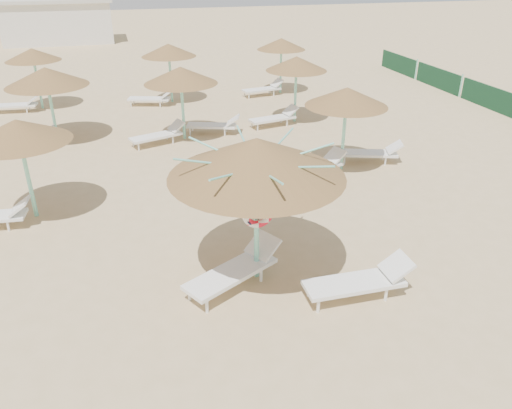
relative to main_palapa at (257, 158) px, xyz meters
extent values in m
plane|color=tan|center=(-0.33, -0.06, -2.76)|extent=(120.00, 120.00, 0.00)
cylinder|color=#7FDDC5|center=(0.00, 0.00, -1.43)|extent=(0.11, 0.11, 2.65)
cone|color=olive|center=(0.00, 0.00, 0.01)|extent=(3.53, 3.53, 0.80)
cylinder|color=#7FDDC5|center=(0.00, 0.00, -0.26)|extent=(0.20, 0.20, 0.12)
cylinder|color=#7FDDC5|center=(0.81, 0.00, -0.03)|extent=(1.60, 0.04, 0.40)
cylinder|color=#7FDDC5|center=(0.57, 0.58, -0.03)|extent=(1.16, 1.16, 0.40)
cylinder|color=#7FDDC5|center=(0.00, 0.81, -0.03)|extent=(0.04, 1.60, 0.40)
cylinder|color=#7FDDC5|center=(-0.57, 0.58, -0.03)|extent=(1.16, 1.16, 0.40)
cylinder|color=#7FDDC5|center=(-0.81, 0.00, -0.03)|extent=(1.60, 0.04, 0.40)
cylinder|color=#7FDDC5|center=(-0.57, -0.57, -0.03)|extent=(1.16, 1.16, 0.40)
cylinder|color=#7FDDC5|center=(0.00, -0.81, -0.03)|extent=(0.04, 1.60, 0.40)
cylinder|color=#7FDDC5|center=(0.57, -0.57, -0.03)|extent=(1.16, 1.16, 0.40)
torus|color=red|center=(0.00, -0.10, -1.16)|extent=(0.67, 0.15, 0.67)
cylinder|color=white|center=(-1.27, -0.94, -2.60)|extent=(0.07, 0.07, 0.31)
cylinder|color=white|center=(-1.54, -0.46, -2.60)|extent=(0.07, 0.07, 0.31)
cylinder|color=white|center=(0.04, -0.21, -2.60)|extent=(0.07, 0.07, 0.31)
cylinder|color=white|center=(-0.23, 0.27, -2.60)|extent=(0.07, 0.07, 0.31)
cube|color=white|center=(-0.63, -0.27, -2.40)|extent=(2.18, 1.63, 0.09)
cube|color=white|center=(0.19, 0.19, -2.14)|extent=(0.79, 0.84, 0.40)
cylinder|color=white|center=(0.83, -1.52, -2.61)|extent=(0.06, 0.06, 0.30)
cylinder|color=white|center=(0.84, -0.98, -2.61)|extent=(0.06, 0.06, 0.30)
cylinder|color=white|center=(2.29, -1.53, -2.61)|extent=(0.06, 0.06, 0.30)
cylinder|color=white|center=(2.30, -0.99, -2.61)|extent=(0.06, 0.06, 0.30)
cube|color=white|center=(1.70, -1.26, -2.41)|extent=(2.06, 0.69, 0.09)
cube|color=white|center=(2.62, -1.27, -2.15)|extent=(0.53, 0.65, 0.39)
cylinder|color=#7FDDC5|center=(-4.96, 4.27, -1.61)|extent=(0.11, 0.11, 2.30)
cone|color=olive|center=(-4.96, 4.27, -0.37)|extent=(2.55, 2.55, 0.57)
cylinder|color=#7FDDC5|center=(-4.96, 4.27, -0.61)|extent=(0.20, 0.20, 0.12)
cylinder|color=white|center=(-5.54, 3.57, -2.62)|extent=(0.06, 0.06, 0.28)
cylinder|color=white|center=(-5.49, 4.07, -2.62)|extent=(0.06, 0.06, 0.28)
cube|color=white|center=(-5.22, 3.79, -2.20)|extent=(0.54, 0.64, 0.36)
cylinder|color=#7FDDC5|center=(-4.87, 10.48, -1.61)|extent=(0.11, 0.11, 2.30)
cone|color=olive|center=(-4.87, 10.48, -0.36)|extent=(2.90, 2.90, 0.65)
cylinder|color=#7FDDC5|center=(-4.87, 10.48, -0.61)|extent=(0.20, 0.20, 0.12)
cylinder|color=white|center=(-6.71, 10.48, -2.62)|extent=(0.06, 0.06, 0.28)
cylinder|color=white|center=(-5.47, 9.73, -2.62)|extent=(0.06, 0.06, 0.28)
cylinder|color=white|center=(-5.38, 10.22, -2.62)|extent=(0.06, 0.06, 0.28)
cube|color=white|center=(-5.97, 10.08, -2.44)|extent=(1.98, 0.97, 0.08)
cube|color=white|center=(-5.13, 9.92, -2.20)|extent=(0.59, 0.68, 0.36)
cylinder|color=#7FDDC5|center=(-5.87, 15.35, -1.61)|extent=(0.11, 0.11, 2.30)
cone|color=olive|center=(-5.87, 15.35, -0.38)|extent=(2.35, 2.35, 0.53)
cylinder|color=#7FDDC5|center=(-5.87, 15.35, -0.61)|extent=(0.20, 0.20, 0.12)
cylinder|color=white|center=(-6.45, 14.65, -2.62)|extent=(0.06, 0.06, 0.28)
cylinder|color=white|center=(-6.40, 15.15, -2.62)|extent=(0.06, 0.06, 0.28)
cube|color=white|center=(-6.97, 14.95, -2.44)|extent=(1.95, 0.79, 0.08)
cube|color=white|center=(-6.12, 14.87, -2.20)|extent=(0.54, 0.64, 0.36)
cylinder|color=#7FDDC5|center=(-0.22, 9.47, -1.61)|extent=(0.11, 0.11, 2.30)
cone|color=olive|center=(-0.22, 9.47, -0.37)|extent=(2.68, 2.68, 0.60)
cylinder|color=#7FDDC5|center=(-0.22, 9.47, -0.61)|extent=(0.20, 0.20, 0.12)
cylinder|color=white|center=(-1.99, 8.57, -2.62)|extent=(0.06, 0.06, 0.28)
cylinder|color=white|center=(-2.16, 9.04, -2.62)|extent=(0.06, 0.06, 0.28)
cylinder|color=white|center=(-0.72, 9.02, -2.62)|extent=(0.06, 0.06, 0.28)
cylinder|color=white|center=(-0.88, 9.49, -2.62)|extent=(0.06, 0.06, 0.28)
cube|color=white|center=(-1.32, 9.07, -2.44)|extent=(2.00, 1.21, 0.08)
cube|color=white|center=(-0.52, 9.35, -2.20)|extent=(0.66, 0.73, 0.36)
cylinder|color=white|center=(0.04, 9.80, -2.62)|extent=(0.06, 0.06, 0.28)
cylinder|color=white|center=(0.21, 10.27, -2.62)|extent=(0.06, 0.06, 0.28)
cylinder|color=white|center=(1.32, 9.35, -2.62)|extent=(0.06, 0.06, 0.28)
cylinder|color=white|center=(1.48, 9.83, -2.62)|extent=(0.06, 0.06, 0.28)
cube|color=white|center=(0.88, 9.77, -2.44)|extent=(2.00, 1.21, 0.08)
cube|color=white|center=(1.68, 9.49, -2.20)|extent=(0.66, 0.73, 0.36)
cylinder|color=#7FDDC5|center=(-0.04, 14.88, -1.61)|extent=(0.11, 0.11, 2.30)
cone|color=olive|center=(-0.04, 14.88, -0.37)|extent=(2.49, 2.49, 0.56)
cylinder|color=#7FDDC5|center=(-0.04, 14.88, -0.61)|extent=(0.20, 0.20, 0.12)
cylinder|color=white|center=(-1.97, 14.47, -2.62)|extent=(0.06, 0.06, 0.28)
cylinder|color=white|center=(-1.83, 14.95, -2.62)|extent=(0.06, 0.06, 0.28)
cylinder|color=white|center=(-0.68, 14.08, -2.62)|extent=(0.06, 0.06, 0.28)
cylinder|color=white|center=(-0.54, 14.55, -2.62)|extent=(0.06, 0.06, 0.28)
cube|color=white|center=(-1.14, 14.48, -2.44)|extent=(2.00, 1.15, 0.08)
cube|color=white|center=(-0.32, 14.23, -2.20)|extent=(0.64, 0.72, 0.36)
cylinder|color=#7FDDC5|center=(4.28, 5.11, -1.61)|extent=(0.11, 0.11, 2.30)
cone|color=olive|center=(4.28, 5.11, -0.37)|extent=(2.56, 2.56, 0.58)
cylinder|color=#7FDDC5|center=(4.28, 5.11, -0.61)|extent=(0.20, 0.20, 0.12)
cylinder|color=white|center=(2.50, 4.22, -2.62)|extent=(0.06, 0.06, 0.28)
cylinder|color=white|center=(2.34, 4.69, -2.62)|extent=(0.06, 0.06, 0.28)
cylinder|color=white|center=(3.78, 4.65, -2.62)|extent=(0.06, 0.06, 0.28)
cylinder|color=white|center=(3.62, 5.12, -2.62)|extent=(0.06, 0.06, 0.28)
cube|color=white|center=(3.18, 4.71, -2.44)|extent=(2.00, 1.20, 0.08)
cube|color=white|center=(3.99, 4.98, -2.20)|extent=(0.65, 0.72, 0.36)
cylinder|color=white|center=(4.54, 5.43, -2.62)|extent=(0.06, 0.06, 0.28)
cylinder|color=white|center=(4.70, 5.90, -2.62)|extent=(0.06, 0.06, 0.28)
cylinder|color=white|center=(5.82, 5.00, -2.62)|extent=(0.06, 0.06, 0.28)
cylinder|color=white|center=(5.98, 5.47, -2.62)|extent=(0.06, 0.06, 0.28)
cube|color=white|center=(5.38, 5.41, -2.44)|extent=(2.00, 1.20, 0.08)
cube|color=white|center=(6.19, 5.14, -2.20)|extent=(0.65, 0.72, 0.36)
cylinder|color=#7FDDC5|center=(4.54, 10.41, -1.61)|extent=(0.11, 0.11, 2.30)
cone|color=olive|center=(4.54, 10.41, -0.37)|extent=(2.47, 2.47, 0.55)
cylinder|color=#7FDDC5|center=(4.54, 10.41, -0.61)|extent=(0.20, 0.20, 0.12)
cylinder|color=white|center=(2.70, 9.61, -2.62)|extent=(0.06, 0.06, 0.28)
cylinder|color=white|center=(2.60, 10.10, -2.62)|extent=(0.06, 0.06, 0.28)
cylinder|color=white|center=(4.02, 9.88, -2.62)|extent=(0.06, 0.06, 0.28)
cylinder|color=white|center=(3.92, 10.37, -2.62)|extent=(0.06, 0.06, 0.28)
cube|color=white|center=(3.44, 10.01, -2.44)|extent=(1.99, 0.99, 0.08)
cube|color=white|center=(4.27, 10.19, -2.20)|extent=(0.60, 0.69, 0.36)
cylinder|color=#7FDDC5|center=(5.45, 15.19, -1.61)|extent=(0.11, 0.11, 2.30)
cone|color=olive|center=(5.45, 15.19, -0.38)|extent=(2.37, 2.37, 0.53)
cylinder|color=#7FDDC5|center=(5.45, 15.19, -0.61)|extent=(0.20, 0.20, 0.12)
cylinder|color=white|center=(3.61, 14.40, -2.62)|extent=(0.06, 0.06, 0.28)
cylinder|color=white|center=(3.52, 14.90, -2.62)|extent=(0.06, 0.06, 0.28)
cylinder|color=white|center=(4.94, 14.64, -2.62)|extent=(0.06, 0.06, 0.28)
cylinder|color=white|center=(4.85, 15.13, -2.62)|extent=(0.06, 0.06, 0.28)
cube|color=white|center=(4.35, 14.79, -2.44)|extent=(1.98, 0.94, 0.08)
cube|color=white|center=(5.19, 14.94, -2.20)|extent=(0.58, 0.68, 0.36)
cube|color=silver|center=(-6.33, 34.94, -1.26)|extent=(8.00, 4.00, 3.00)
cube|color=beige|center=(-6.33, 34.94, 0.37)|extent=(8.40, 4.40, 0.25)
cube|color=#1A4F2D|center=(13.67, 9.94, -2.26)|extent=(0.08, 3.80, 1.00)
cube|color=#1A4F2D|center=(13.67, 13.94, -2.26)|extent=(0.08, 3.80, 1.00)
cylinder|color=#7FDDC5|center=(13.67, 12.04, -2.21)|extent=(0.08, 0.08, 1.10)
cube|color=#1A4F2D|center=(13.67, 17.94, -2.26)|extent=(0.08, 3.80, 1.00)
cylinder|color=#7FDDC5|center=(13.67, 16.04, -2.21)|extent=(0.08, 0.08, 1.10)
camera|label=1|loc=(-2.42, -8.71, 3.55)|focal=35.00mm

